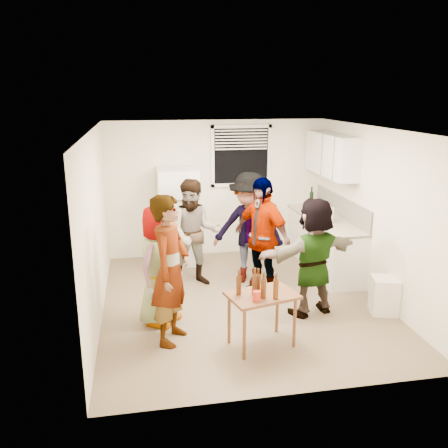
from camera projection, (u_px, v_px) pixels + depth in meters
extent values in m
cube|color=white|center=(178.00, 216.00, 8.39)|extent=(0.70, 0.70, 1.70)
cube|color=white|center=(324.00, 244.00, 8.24)|extent=(0.60, 2.20, 0.86)
cube|color=beige|center=(325.00, 219.00, 8.11)|extent=(0.64, 2.22, 0.04)
cube|color=#B1ABA2|center=(341.00, 207.00, 8.11)|extent=(0.03, 2.20, 0.36)
cube|color=white|center=(331.00, 155.00, 8.04)|extent=(0.34, 1.60, 0.70)
cylinder|color=white|center=(330.00, 222.00, 7.85)|extent=(0.11, 0.11, 0.24)
cylinder|color=black|center=(311.00, 207.00, 8.89)|extent=(0.07, 0.07, 0.28)
cylinder|color=#47230C|center=(328.00, 224.00, 7.73)|extent=(0.07, 0.07, 0.25)
cylinder|color=#0B0ACC|center=(326.00, 229.00, 7.47)|extent=(0.08, 0.08, 0.11)
cube|color=#F7DB59|center=(329.00, 208.00, 8.49)|extent=(0.02, 0.16, 0.13)
cube|color=white|center=(384.00, 296.00, 6.57)|extent=(0.43, 0.43, 0.52)
cylinder|color=#47230C|center=(254.00, 295.00, 5.58)|extent=(0.07, 0.07, 0.25)
cylinder|color=red|center=(257.00, 301.00, 5.42)|extent=(0.09, 0.09, 0.12)
imported|color=gray|center=(161.00, 321.00, 6.38)|extent=(1.77, 1.57, 0.51)
imported|color=#141933|center=(173.00, 339.00, 5.91)|extent=(1.96, 1.39, 0.44)
imported|color=brown|center=(195.00, 284.00, 7.61)|extent=(0.97, 1.77, 0.65)
imported|color=#3B3A3F|center=(248.00, 281.00, 7.72)|extent=(1.88, 2.13, 0.67)
imported|color=black|center=(260.00, 294.00, 7.26)|extent=(2.09, 1.86, 0.44)
imported|color=tan|center=(311.00, 312.00, 6.64)|extent=(1.92, 2.00, 0.49)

